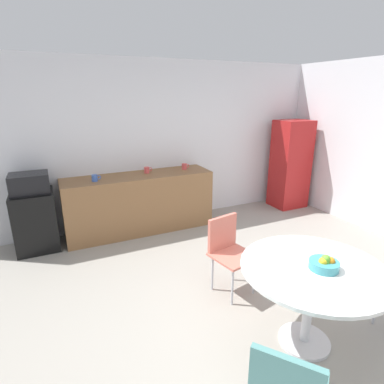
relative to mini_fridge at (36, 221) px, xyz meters
name	(u,v)px	position (x,y,z in m)	size (l,w,h in m)	color
ground_plane	(259,333)	(1.81, -2.65, -0.41)	(6.00, 6.00, 0.00)	#9E998E
wall_back	(152,144)	(1.81, 0.35, 0.89)	(6.00, 0.10, 2.60)	silver
counter_block	(140,203)	(1.48, 0.00, 0.04)	(2.25, 0.60, 0.90)	brown
mini_fridge	(36,221)	(0.00, 0.00, 0.00)	(0.54, 0.54, 0.82)	black
microwave	(29,183)	(0.00, 0.00, 0.54)	(0.48, 0.38, 0.26)	black
locker_cabinet	(290,164)	(4.36, -0.10, 0.40)	(0.60, 0.50, 1.62)	#B21E1E
round_table	(312,280)	(2.11, -2.90, 0.21)	(1.18, 1.18, 0.75)	silver
chair_coral	(228,245)	(1.91, -1.92, 0.11)	(0.50, 0.50, 0.83)	silver
fruit_bowl	(325,264)	(2.16, -2.96, 0.39)	(0.23, 0.23, 0.13)	teal
mug_white	(184,166)	(2.26, 0.05, 0.54)	(0.13, 0.08, 0.09)	#D84C4C
mug_green	(95,178)	(0.83, -0.08, 0.54)	(0.13, 0.08, 0.09)	#3F66BF
mug_red	(147,170)	(1.63, 0.07, 0.54)	(0.13, 0.08, 0.09)	#D84C4C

